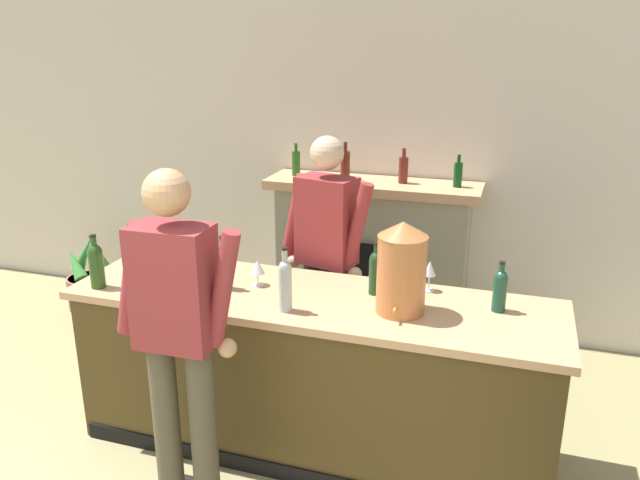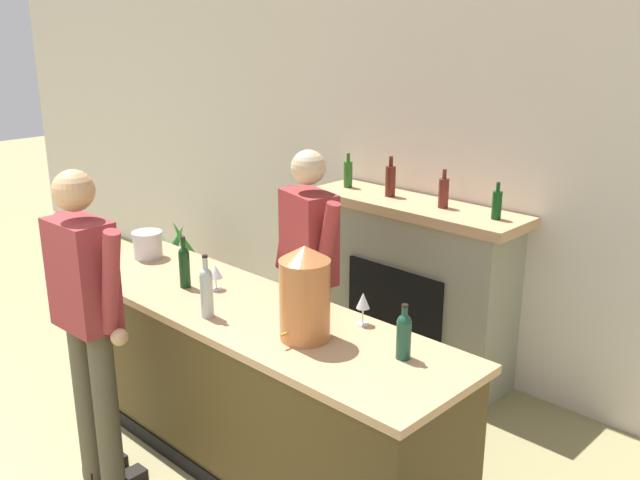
{
  "view_description": "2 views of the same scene",
  "coord_description": "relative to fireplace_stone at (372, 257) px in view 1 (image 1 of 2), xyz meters",
  "views": [
    {
      "loc": [
        1.21,
        -0.58,
        2.34
      ],
      "look_at": [
        0.06,
        2.96,
        1.11
      ],
      "focal_mm": 35.0,
      "sensor_mm": 36.0,
      "label": 1
    },
    {
      "loc": [
        3.01,
        0.08,
        2.52
      ],
      "look_at": [
        0.26,
        2.93,
        1.26
      ],
      "focal_mm": 40.0,
      "sensor_mm": 36.0,
      "label": 2
    }
  ],
  "objects": [
    {
      "name": "fireplace_stone",
      "position": [
        0.0,
        0.0,
        0.0
      ],
      "size": [
        1.65,
        0.52,
        1.56
      ],
      "color": "gray",
      "rests_on": "ground_plane"
    },
    {
      "name": "wine_bottle_merlot_tall",
      "position": [
        -1.17,
        -1.85,
        0.46
      ],
      "size": [
        0.08,
        0.08,
        0.32
      ],
      "color": "#25481B",
      "rests_on": "bar_counter"
    },
    {
      "name": "wine_bottle_cabernet_heavy",
      "position": [
        -0.04,
        -1.81,
        0.47
      ],
      "size": [
        0.07,
        0.07,
        0.35
      ],
      "color": "#A1B2AF",
      "rests_on": "bar_counter"
    },
    {
      "name": "wine_bottle_rose_blush",
      "position": [
        -0.48,
        -1.64,
        0.46
      ],
      "size": [
        0.07,
        0.07,
        0.31
      ],
      "color": "black",
      "rests_on": "bar_counter"
    },
    {
      "name": "wine_bottle_port_short",
      "position": [
        0.36,
        -1.45,
        0.45
      ],
      "size": [
        0.08,
        0.08,
        0.3
      ],
      "color": "#173A1D",
      "rests_on": "bar_counter"
    },
    {
      "name": "wall_back_panel",
      "position": [
        -0.15,
        0.26,
        0.73
      ],
      "size": [
        12.0,
        0.07,
        2.75
      ],
      "color": "beige",
      "rests_on": "ground_plane"
    },
    {
      "name": "wine_glass_by_dispenser",
      "position": [
        -0.31,
        -1.54,
        0.43
      ],
      "size": [
        0.08,
        0.08,
        0.15
      ],
      "color": "silver",
      "rests_on": "bar_counter"
    },
    {
      "name": "person_customer",
      "position": [
        -0.37,
        -2.33,
        0.36
      ],
      "size": [
        0.66,
        0.31,
        1.8
      ],
      "color": "#4D4633",
      "rests_on": "ground_plane"
    },
    {
      "name": "person_bartender",
      "position": [
        -0.07,
        -1.01,
        0.33
      ],
      "size": [
        0.64,
        0.37,
        1.76
      ],
      "color": "#3A4147",
      "rests_on": "ground_plane"
    },
    {
      "name": "bar_counter",
      "position": [
        0.03,
        -1.6,
        -0.16
      ],
      "size": [
        2.74,
        0.77,
        0.97
      ],
      "color": "#463618",
      "rests_on": "ground_plane"
    },
    {
      "name": "wine_bottle_riesling_slim",
      "position": [
        1.03,
        -1.47,
        0.44
      ],
      "size": [
        0.07,
        0.07,
        0.27
      ],
      "color": "#17422F",
      "rests_on": "bar_counter"
    },
    {
      "name": "ice_bucket_steel",
      "position": [
        -1.11,
        -1.49,
        0.41
      ],
      "size": [
        0.2,
        0.2,
        0.18
      ],
      "color": "silver",
      "rests_on": "bar_counter"
    },
    {
      "name": "wine_glass_front_left",
      "position": [
        0.64,
        -1.31,
        0.45
      ],
      "size": [
        0.07,
        0.07,
        0.18
      ],
      "color": "silver",
      "rests_on": "bar_counter"
    },
    {
      "name": "potted_plant_corner",
      "position": [
        -2.51,
        -0.33,
        -0.4
      ],
      "size": [
        0.4,
        0.4,
        0.76
      ],
      "color": "#975D47",
      "rests_on": "ground_plane"
    },
    {
      "name": "copper_dispenser",
      "position": [
        0.54,
        -1.64,
        0.56
      ],
      "size": [
        0.26,
        0.3,
        0.49
      ],
      "color": "#B36938",
      "rests_on": "bar_counter"
    }
  ]
}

